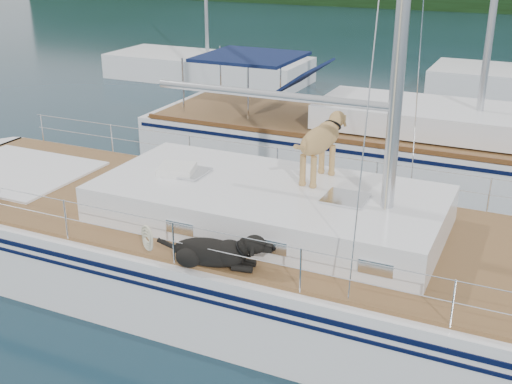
% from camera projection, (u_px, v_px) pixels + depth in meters
% --- Properties ---
extents(ground, '(120.00, 120.00, 0.00)m').
position_uv_depth(ground, '(223.00, 281.00, 10.59)').
color(ground, black).
rests_on(ground, ground).
extents(shore_bank, '(92.00, 1.00, 1.20)m').
position_uv_depth(shore_bank, '(501.00, 2.00, 49.29)').
color(shore_bank, '#595147').
rests_on(shore_bank, ground).
extents(main_sailboat, '(12.00, 3.85, 14.01)m').
position_uv_depth(main_sailboat, '(228.00, 246.00, 10.29)').
color(main_sailboat, white).
rests_on(main_sailboat, ground).
extents(neighbor_sailboat, '(11.00, 3.50, 13.30)m').
position_uv_depth(neighbor_sailboat, '(375.00, 145.00, 15.45)').
color(neighbor_sailboat, white).
rests_on(neighbor_sailboat, ground).
extents(bg_boat_west, '(8.00, 3.00, 11.65)m').
position_uv_depth(bg_boat_west, '(208.00, 68.00, 25.34)').
color(bg_boat_west, white).
rests_on(bg_boat_west, ground).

